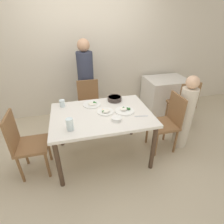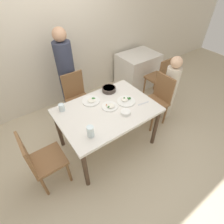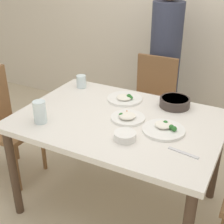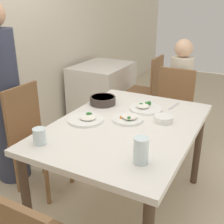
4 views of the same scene
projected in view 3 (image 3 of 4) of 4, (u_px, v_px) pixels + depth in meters
The scene contains 13 objects.
ground_plane at pixel (118, 203), 2.44m from camera, with size 10.00×10.00×0.00m, color beige.
dining_table at pixel (119, 129), 2.13m from camera, with size 1.36×0.95×0.76m.
chair_adult_spot at pixel (151, 104), 2.88m from camera, with size 0.40×0.40×0.92m.
chair_empty_left at pixel (4, 122), 2.57m from camera, with size 0.40×0.40×0.92m.
person_adult at pixel (164, 68), 3.02m from camera, with size 0.29×0.29×1.59m.
bowl_curry at pixel (175, 102), 2.24m from camera, with size 0.22×0.22×0.06m.
plate_rice_adult at pixel (125, 98), 2.34m from camera, with size 0.26×0.26×0.06m.
plate_rice_child at pixel (164, 129), 1.94m from camera, with size 0.27×0.27×0.05m.
plate_noodles at pixel (128, 117), 2.07m from camera, with size 0.23×0.23×0.05m.
bowl_rice_small at pixel (125, 136), 1.84m from camera, with size 0.13×0.13×0.05m.
glass_water_tall at pixel (40, 112), 2.01m from camera, with size 0.08×0.08×0.15m.
glass_water_short at pixel (81, 81), 2.55m from camera, with size 0.08×0.08×0.10m.
fork_steel at pixel (183, 153), 1.72m from camera, with size 0.18×0.05×0.01m.
Camera 3 is at (0.82, -1.66, 1.74)m, focal length 50.00 mm.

